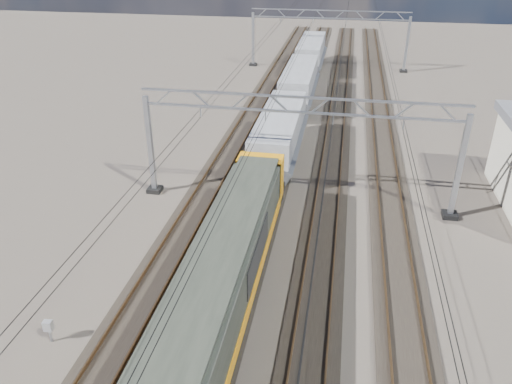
% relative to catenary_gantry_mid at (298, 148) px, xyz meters
% --- Properties ---
extents(ground, '(160.00, 160.00, 0.00)m').
position_rel_catenary_gantry_mid_xyz_m(ground, '(-0.00, -4.00, -3.91)').
color(ground, '#29241F').
rests_on(ground, ground).
extents(track_outer_west, '(2.60, 140.00, 0.30)m').
position_rel_catenary_gantry_mid_xyz_m(track_outer_west, '(-6.00, -4.00, -3.83)').
color(track_outer_west, black).
rests_on(track_outer_west, ground).
extents(track_loco, '(2.60, 140.00, 0.30)m').
position_rel_catenary_gantry_mid_xyz_m(track_loco, '(-2.00, -4.00, -3.83)').
color(track_loco, black).
rests_on(track_loco, ground).
extents(track_inner_east, '(2.60, 140.00, 0.30)m').
position_rel_catenary_gantry_mid_xyz_m(track_inner_east, '(2.00, -4.00, -3.83)').
color(track_inner_east, black).
rests_on(track_inner_east, ground).
extents(track_outer_east, '(2.60, 140.00, 0.30)m').
position_rel_catenary_gantry_mid_xyz_m(track_outer_east, '(6.00, -4.00, -3.83)').
color(track_outer_east, black).
rests_on(track_outer_east, ground).
extents(catenary_gantry_mid, '(19.90, 0.90, 7.11)m').
position_rel_catenary_gantry_mid_xyz_m(catenary_gantry_mid, '(0.00, 0.00, 0.00)').
color(catenary_gantry_mid, '#9599A2').
rests_on(catenary_gantry_mid, ground).
extents(catenary_gantry_far, '(19.90, 0.90, 7.11)m').
position_rel_catenary_gantry_mid_xyz_m(catenary_gantry_far, '(0.00, 36.00, 0.00)').
color(catenary_gantry_far, '#9599A2').
rests_on(catenary_gantry_far, ground).
extents(overhead_wires, '(12.03, 140.00, 0.53)m').
position_rel_catenary_gantry_mid_xyz_m(overhead_wires, '(-0.00, 4.00, 1.84)').
color(overhead_wires, black).
rests_on(overhead_wires, ground).
extents(locomotive, '(2.76, 21.10, 3.62)m').
position_rel_catenary_gantry_mid_xyz_m(locomotive, '(-2.00, -11.02, -1.58)').
color(locomotive, black).
rests_on(locomotive, ground).
extents(hopper_wagon_lead, '(3.38, 13.00, 3.25)m').
position_rel_catenary_gantry_mid_xyz_m(hopper_wagon_lead, '(-2.00, 6.68, -1.67)').
color(hopper_wagon_lead, black).
rests_on(hopper_wagon_lead, ground).
extents(hopper_wagon_mid, '(3.38, 13.00, 3.25)m').
position_rel_catenary_gantry_mid_xyz_m(hopper_wagon_mid, '(-2.00, 20.88, -1.67)').
color(hopper_wagon_mid, black).
rests_on(hopper_wagon_mid, ground).
extents(hopper_wagon_third, '(3.38, 13.00, 3.25)m').
position_rel_catenary_gantry_mid_xyz_m(hopper_wagon_third, '(-2.00, 35.08, -1.67)').
color(hopper_wagon_third, black).
rests_on(hopper_wagon_third, ground).
extents(trackside_cabinet, '(0.39, 0.31, 1.12)m').
position_rel_catenary_gantry_mid_xyz_m(trackside_cabinet, '(-8.93, -13.98, -3.07)').
color(trackside_cabinet, '#9599A2').
rests_on(trackside_cabinet, ground).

